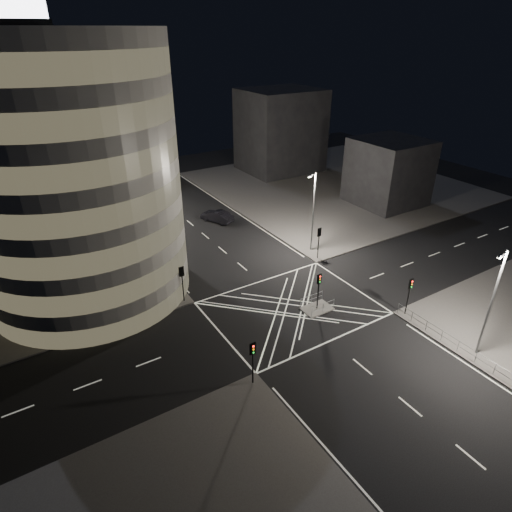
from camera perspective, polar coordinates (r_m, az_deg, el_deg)
ground at (r=43.67m, az=4.81°, el=-6.92°), size 120.00×120.00×0.00m
sidewalk_far_right at (r=79.19m, az=10.35°, el=9.34°), size 42.00×42.00×0.15m
central_island at (r=43.73m, az=8.11°, el=-6.96°), size 3.00×2.00×0.15m
office_tower_curved at (r=48.68m, az=-29.83°, el=9.75°), size 30.00×29.00×27.20m
building_right_far at (r=85.22m, az=3.25°, el=16.35°), size 14.00×12.00×15.00m
building_right_near at (r=71.07m, az=17.23°, el=10.67°), size 10.00×10.00×10.00m
building_far_end at (r=89.61m, az=-20.64°, el=16.16°), size 18.00×8.00×18.00m
tree_a at (r=43.93m, az=-13.20°, el=0.03°), size 4.58×4.58×7.36m
tree_b at (r=49.09m, az=-15.62°, el=2.94°), size 5.28×5.28×7.86m
tree_c at (r=54.66m, az=-17.48°, el=4.67°), size 3.67×3.67×6.40m
tree_d at (r=59.99m, az=-19.14°, el=6.90°), size 4.87×4.87×7.49m
tree_e at (r=65.78m, az=-20.38°, el=7.89°), size 3.52×3.52×6.05m
traffic_signal_fl at (r=43.52m, az=-9.84°, el=-2.84°), size 0.55×0.22×4.00m
traffic_signal_nl at (r=33.52m, az=-0.45°, el=-13.13°), size 0.55×0.22×4.00m
traffic_signal_fr at (r=51.61m, az=8.39°, el=2.47°), size 0.55×0.22×4.00m
traffic_signal_nr at (r=43.51m, az=19.80°, el=-4.26°), size 0.55×0.22×4.00m
traffic_signal_island at (r=42.17m, az=8.37°, el=-3.81°), size 0.55×0.22×4.00m
street_lamp_left_near at (r=46.49m, az=-13.33°, el=2.57°), size 1.25×0.25×10.00m
street_lamp_left_far at (r=62.75m, az=-19.00°, el=8.53°), size 1.25×0.25×10.00m
street_lamp_right_far at (r=52.47m, az=7.61°, el=6.10°), size 1.25×0.25×10.00m
street_lamp_right_near at (r=39.56m, az=28.90°, el=-5.29°), size 1.25×0.25×10.00m
railing_near_right at (r=42.00m, az=24.43°, el=-10.22°), size 0.06×11.70×1.10m
railing_island_south at (r=42.82m, az=8.93°, el=-6.86°), size 2.80×0.06×1.10m
railing_island_north at (r=43.94m, az=7.43°, el=-5.73°), size 2.80×0.06×1.10m
sedan at (r=62.62m, az=-5.23°, el=5.31°), size 3.69×5.34×1.67m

